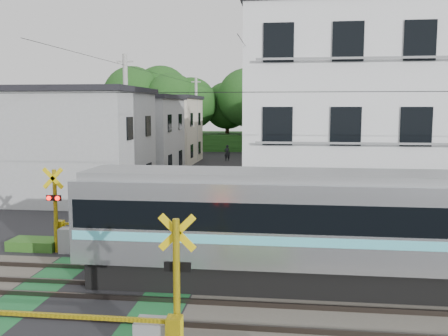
# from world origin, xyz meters

# --- Properties ---
(ground) EXTENTS (120.00, 120.00, 0.00)m
(ground) POSITION_xyz_m (0.00, 0.00, 0.00)
(ground) COLOR black
(track_bed) EXTENTS (120.00, 120.00, 0.14)m
(track_bed) POSITION_xyz_m (0.00, 0.00, 0.04)
(track_bed) COLOR #47423A
(track_bed) RESTS_ON ground
(commuter_train) EXTENTS (16.20, 2.56, 3.37)m
(commuter_train) POSITION_xyz_m (7.25, 1.20, 1.78)
(commuter_train) COLOR black
(commuter_train) RESTS_ON ground
(crossing_signal_near) EXTENTS (4.74, 0.65, 3.09)m
(crossing_signal_near) POSITION_xyz_m (2.59, -3.65, 0.71)
(crossing_signal_near) COLOR yellow
(crossing_signal_near) RESTS_ON ground
(crossing_signal_far) EXTENTS (4.74, 0.65, 3.09)m
(crossing_signal_far) POSITION_xyz_m (-2.59, 3.65, 0.71)
(crossing_signal_far) COLOR yellow
(crossing_signal_far) RESTS_ON ground
(apartment_block) EXTENTS (10.20, 8.36, 9.30)m
(apartment_block) POSITION_xyz_m (8.50, 9.49, 4.66)
(apartment_block) COLOR white
(apartment_block) RESTS_ON ground
(houses_row) EXTENTS (22.07, 31.35, 6.80)m
(houses_row) POSITION_xyz_m (0.25, 25.92, 3.24)
(houses_row) COLOR #A7AAAC
(houses_row) RESTS_ON ground
(tree_hill) EXTENTS (40.00, 12.95, 11.12)m
(tree_hill) POSITION_xyz_m (0.07, 47.80, 5.31)
(tree_hill) COLOR #1D4818
(tree_hill) RESTS_ON ground
(catenary) EXTENTS (60.00, 5.04, 7.00)m
(catenary) POSITION_xyz_m (6.00, 0.03, 3.70)
(catenary) COLOR #2D2D33
(catenary) RESTS_ON ground
(utility_poles) EXTENTS (7.90, 42.00, 8.00)m
(utility_poles) POSITION_xyz_m (-1.05, 23.01, 4.08)
(utility_poles) COLOR #A5A5A0
(utility_poles) RESTS_ON ground
(pedestrian) EXTENTS (0.62, 0.44, 1.59)m
(pedestrian) POSITION_xyz_m (-0.56, 35.04, 0.80)
(pedestrian) COLOR black
(pedestrian) RESTS_ON ground
(weed_patches) EXTENTS (10.25, 8.80, 0.40)m
(weed_patches) POSITION_xyz_m (1.76, -0.09, 0.18)
(weed_patches) COLOR #2D5E1E
(weed_patches) RESTS_ON ground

